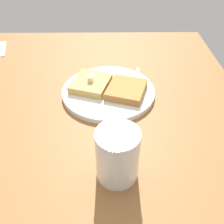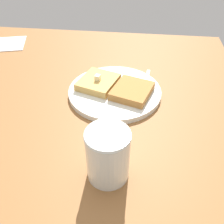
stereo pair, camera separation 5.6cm
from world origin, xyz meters
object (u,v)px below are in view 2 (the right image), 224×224
Objects in this scene: plate at (115,91)px; napkin at (8,44)px; syrup_jar at (108,157)px; fork at (145,87)px.

plate is 50.58cm from napkin.
syrup_jar is at bearing -86.40° from plate.
napkin is at bearing 154.39° from fork.
fork is 1.30× the size of napkin.
plate is 8.35cm from fork.
plate reaches higher than napkin.
fork is 1.48× the size of syrup_jar.
fork is at bearing 14.09° from plate.
napkin is (-44.72, 52.93, -4.77)cm from syrup_jar.
plate is at bearing 93.60° from syrup_jar.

